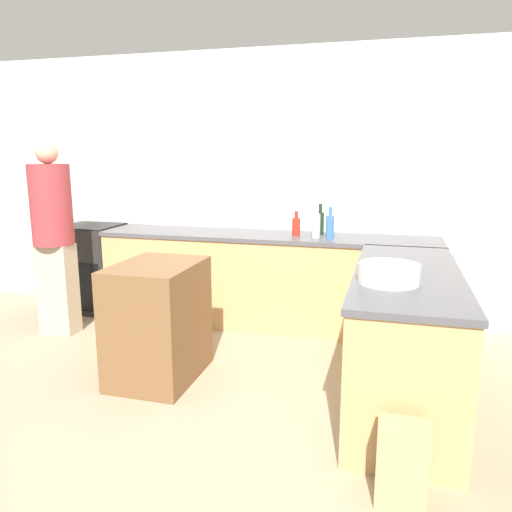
{
  "coord_description": "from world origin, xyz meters",
  "views": [
    {
      "loc": [
        1.18,
        -2.74,
        1.69
      ],
      "look_at": [
        0.24,
        0.65,
        0.96
      ],
      "focal_mm": 35.0,
      "sensor_mm": 36.0,
      "label": 1
    }
  ],
  "objects_px": {
    "range_oven": "(93,267)",
    "wine_bottle_dark": "(320,222)",
    "island_table": "(158,321)",
    "paper_bag": "(402,464)",
    "hot_sauce_bottle": "(296,226)",
    "person_by_range": "(53,232)",
    "mixing_bowl": "(389,273)",
    "water_bottle_blue": "(330,226)",
    "vinegar_bottle_clear": "(316,225)"
  },
  "relations": [
    {
      "from": "island_table",
      "to": "mixing_bowl",
      "type": "xyz_separation_m",
      "value": [
        1.66,
        -0.22,
        0.53
      ]
    },
    {
      "from": "vinegar_bottle_clear",
      "to": "water_bottle_blue",
      "type": "xyz_separation_m",
      "value": [
        0.13,
        -0.04,
        -0.01
      ]
    },
    {
      "from": "person_by_range",
      "to": "range_oven",
      "type": "bearing_deg",
      "value": 99.25
    },
    {
      "from": "person_by_range",
      "to": "vinegar_bottle_clear",
      "type": "bearing_deg",
      "value": 16.05
    },
    {
      "from": "range_oven",
      "to": "vinegar_bottle_clear",
      "type": "distance_m",
      "value": 2.53
    },
    {
      "from": "water_bottle_blue",
      "to": "paper_bag",
      "type": "relative_size",
      "value": 0.71
    },
    {
      "from": "island_table",
      "to": "person_by_range",
      "type": "bearing_deg",
      "value": 154.86
    },
    {
      "from": "island_table",
      "to": "mixing_bowl",
      "type": "distance_m",
      "value": 1.76
    },
    {
      "from": "vinegar_bottle_clear",
      "to": "hot_sauce_bottle",
      "type": "distance_m",
      "value": 0.21
    },
    {
      "from": "wine_bottle_dark",
      "to": "water_bottle_blue",
      "type": "bearing_deg",
      "value": -62.41
    },
    {
      "from": "island_table",
      "to": "hot_sauce_bottle",
      "type": "relative_size",
      "value": 3.8
    },
    {
      "from": "wine_bottle_dark",
      "to": "range_oven",
      "type": "bearing_deg",
      "value": -177.41
    },
    {
      "from": "person_by_range",
      "to": "island_table",
      "type": "bearing_deg",
      "value": -25.14
    },
    {
      "from": "vinegar_bottle_clear",
      "to": "paper_bag",
      "type": "relative_size",
      "value": 0.75
    },
    {
      "from": "hot_sauce_bottle",
      "to": "water_bottle_blue",
      "type": "bearing_deg",
      "value": -17.24
    },
    {
      "from": "island_table",
      "to": "vinegar_bottle_clear",
      "type": "distance_m",
      "value": 1.74
    },
    {
      "from": "wine_bottle_dark",
      "to": "vinegar_bottle_clear",
      "type": "bearing_deg",
      "value": -92.32
    },
    {
      "from": "mixing_bowl",
      "to": "water_bottle_blue",
      "type": "bearing_deg",
      "value": 110.06
    },
    {
      "from": "mixing_bowl",
      "to": "water_bottle_blue",
      "type": "relative_size",
      "value": 1.24
    },
    {
      "from": "hot_sauce_bottle",
      "to": "water_bottle_blue",
      "type": "distance_m",
      "value": 0.35
    },
    {
      "from": "person_by_range",
      "to": "paper_bag",
      "type": "height_order",
      "value": "person_by_range"
    },
    {
      "from": "hot_sauce_bottle",
      "to": "person_by_range",
      "type": "relative_size",
      "value": 0.13
    },
    {
      "from": "paper_bag",
      "to": "vinegar_bottle_clear",
      "type": "bearing_deg",
      "value": 109.04
    },
    {
      "from": "range_oven",
      "to": "wine_bottle_dark",
      "type": "relative_size",
      "value": 3.13
    },
    {
      "from": "water_bottle_blue",
      "to": "mixing_bowl",
      "type": "bearing_deg",
      "value": -69.94
    },
    {
      "from": "mixing_bowl",
      "to": "wine_bottle_dark",
      "type": "height_order",
      "value": "wine_bottle_dark"
    },
    {
      "from": "mixing_bowl",
      "to": "island_table",
      "type": "bearing_deg",
      "value": 172.5
    },
    {
      "from": "island_table",
      "to": "paper_bag",
      "type": "distance_m",
      "value": 2.03
    },
    {
      "from": "mixing_bowl",
      "to": "paper_bag",
      "type": "distance_m",
      "value": 1.08
    },
    {
      "from": "range_oven",
      "to": "water_bottle_blue",
      "type": "relative_size",
      "value": 3.15
    },
    {
      "from": "island_table",
      "to": "mixing_bowl",
      "type": "bearing_deg",
      "value": -7.5
    },
    {
      "from": "mixing_bowl",
      "to": "person_by_range",
      "type": "xyz_separation_m",
      "value": [
        -3.01,
        0.85,
        -0.01
      ]
    },
    {
      "from": "mixing_bowl",
      "to": "range_oven",
      "type": "bearing_deg",
      "value": 152.74
    },
    {
      "from": "wine_bottle_dark",
      "to": "water_bottle_blue",
      "type": "distance_m",
      "value": 0.27
    },
    {
      "from": "hot_sauce_bottle",
      "to": "mixing_bowl",
      "type": "bearing_deg",
      "value": -61.16
    },
    {
      "from": "mixing_bowl",
      "to": "person_by_range",
      "type": "height_order",
      "value": "person_by_range"
    },
    {
      "from": "paper_bag",
      "to": "mixing_bowl",
      "type": "bearing_deg",
      "value": 98.29
    },
    {
      "from": "hot_sauce_bottle",
      "to": "paper_bag",
      "type": "distance_m",
      "value": 2.67
    },
    {
      "from": "range_oven",
      "to": "paper_bag",
      "type": "relative_size",
      "value": 2.24
    },
    {
      "from": "mixing_bowl",
      "to": "vinegar_bottle_clear",
      "type": "xyz_separation_m",
      "value": [
        -0.68,
        1.53,
        0.06
      ]
    },
    {
      "from": "island_table",
      "to": "paper_bag",
      "type": "relative_size",
      "value": 2.14
    },
    {
      "from": "paper_bag",
      "to": "island_table",
      "type": "bearing_deg",
      "value": 151.21
    },
    {
      "from": "island_table",
      "to": "wine_bottle_dark",
      "type": "xyz_separation_m",
      "value": [
        0.99,
        1.51,
        0.59
      ]
    },
    {
      "from": "vinegar_bottle_clear",
      "to": "range_oven",
      "type": "bearing_deg",
      "value": 177.88
    },
    {
      "from": "island_table",
      "to": "person_by_range",
      "type": "xyz_separation_m",
      "value": [
        -1.35,
        0.64,
        0.53
      ]
    },
    {
      "from": "island_table",
      "to": "mixing_bowl",
      "type": "relative_size",
      "value": 2.43
    },
    {
      "from": "range_oven",
      "to": "mixing_bowl",
      "type": "height_order",
      "value": "mixing_bowl"
    },
    {
      "from": "mixing_bowl",
      "to": "wine_bottle_dark",
      "type": "bearing_deg",
      "value": 111.15
    },
    {
      "from": "range_oven",
      "to": "mixing_bowl",
      "type": "distance_m",
      "value": 3.57
    },
    {
      "from": "range_oven",
      "to": "wine_bottle_dark",
      "type": "height_order",
      "value": "wine_bottle_dark"
    }
  ]
}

